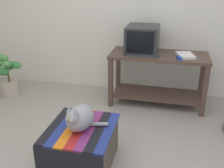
{
  "coord_description": "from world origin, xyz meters",
  "views": [
    {
      "loc": [
        0.68,
        -1.8,
        1.68
      ],
      "look_at": [
        0.08,
        0.85,
        0.55
      ],
      "focal_mm": 42.0,
      "sensor_mm": 36.0,
      "label": 1
    }
  ],
  "objects_px": {
    "cat": "(80,118)",
    "ottoman_with_blanket": "(82,146)",
    "potted_plant": "(7,76)",
    "stapler": "(179,58)",
    "desk": "(158,71)",
    "book": "(185,55)",
    "keyboard": "(144,55)",
    "tv_monitor": "(142,39)"
  },
  "relations": [
    {
      "from": "desk",
      "to": "tv_monitor",
      "type": "bearing_deg",
      "value": 167.44
    },
    {
      "from": "potted_plant",
      "to": "stapler",
      "type": "bearing_deg",
      "value": 1.52
    },
    {
      "from": "ottoman_with_blanket",
      "to": "stapler",
      "type": "distance_m",
      "value": 1.62
    },
    {
      "from": "tv_monitor",
      "to": "keyboard",
      "type": "height_order",
      "value": "tv_monitor"
    },
    {
      "from": "desk",
      "to": "book",
      "type": "xyz_separation_m",
      "value": [
        0.33,
        -0.05,
        0.25
      ]
    },
    {
      "from": "book",
      "to": "stapler",
      "type": "relative_size",
      "value": 2.48
    },
    {
      "from": "cat",
      "to": "stapler",
      "type": "bearing_deg",
      "value": 68.24
    },
    {
      "from": "desk",
      "to": "stapler",
      "type": "xyz_separation_m",
      "value": [
        0.25,
        -0.2,
        0.25
      ]
    },
    {
      "from": "ottoman_with_blanket",
      "to": "potted_plant",
      "type": "height_order",
      "value": "potted_plant"
    },
    {
      "from": "keyboard",
      "to": "cat",
      "type": "xyz_separation_m",
      "value": [
        -0.41,
        -1.36,
        -0.22
      ]
    },
    {
      "from": "desk",
      "to": "ottoman_with_blanket",
      "type": "relative_size",
      "value": 1.89
    },
    {
      "from": "book",
      "to": "cat",
      "type": "relative_size",
      "value": 0.72
    },
    {
      "from": "stapler",
      "to": "tv_monitor",
      "type": "bearing_deg",
      "value": 133.86
    },
    {
      "from": "desk",
      "to": "keyboard",
      "type": "distance_m",
      "value": 0.34
    },
    {
      "from": "tv_monitor",
      "to": "book",
      "type": "bearing_deg",
      "value": -9.44
    },
    {
      "from": "ottoman_with_blanket",
      "to": "book",
      "type": "bearing_deg",
      "value": 56.52
    },
    {
      "from": "ottoman_with_blanket",
      "to": "stapler",
      "type": "height_order",
      "value": "stapler"
    },
    {
      "from": "tv_monitor",
      "to": "cat",
      "type": "height_order",
      "value": "tv_monitor"
    },
    {
      "from": "keyboard",
      "to": "stapler",
      "type": "relative_size",
      "value": 3.64
    },
    {
      "from": "desk",
      "to": "book",
      "type": "bearing_deg",
      "value": -7.19
    },
    {
      "from": "desk",
      "to": "potted_plant",
      "type": "height_order",
      "value": "desk"
    },
    {
      "from": "ottoman_with_blanket",
      "to": "potted_plant",
      "type": "bearing_deg",
      "value": 142.08
    },
    {
      "from": "keyboard",
      "to": "potted_plant",
      "type": "relative_size",
      "value": 0.64
    },
    {
      "from": "tv_monitor",
      "to": "stapler",
      "type": "distance_m",
      "value": 0.57
    },
    {
      "from": "cat",
      "to": "ottoman_with_blanket",
      "type": "bearing_deg",
      "value": 112.26
    },
    {
      "from": "keyboard",
      "to": "ottoman_with_blanket",
      "type": "xyz_separation_m",
      "value": [
        -0.41,
        -1.34,
        -0.53
      ]
    },
    {
      "from": "ottoman_with_blanket",
      "to": "potted_plant",
      "type": "xyz_separation_m",
      "value": [
        -1.54,
        1.2,
        0.13
      ]
    },
    {
      "from": "keyboard",
      "to": "ottoman_with_blanket",
      "type": "height_order",
      "value": "keyboard"
    },
    {
      "from": "cat",
      "to": "potted_plant",
      "type": "height_order",
      "value": "cat"
    },
    {
      "from": "desk",
      "to": "keyboard",
      "type": "height_order",
      "value": "keyboard"
    },
    {
      "from": "potted_plant",
      "to": "keyboard",
      "type": "bearing_deg",
      "value": 4.02
    },
    {
      "from": "desk",
      "to": "potted_plant",
      "type": "distance_m",
      "value": 2.17
    },
    {
      "from": "desk",
      "to": "keyboard",
      "type": "relative_size",
      "value": 3.23
    },
    {
      "from": "tv_monitor",
      "to": "keyboard",
      "type": "relative_size",
      "value": 1.22
    },
    {
      "from": "desk",
      "to": "cat",
      "type": "relative_size",
      "value": 3.41
    },
    {
      "from": "cat",
      "to": "potted_plant",
      "type": "xyz_separation_m",
      "value": [
        -1.55,
        1.23,
        -0.19
      ]
    },
    {
      "from": "desk",
      "to": "potted_plant",
      "type": "relative_size",
      "value": 2.05
    },
    {
      "from": "book",
      "to": "cat",
      "type": "xyz_separation_m",
      "value": [
        -0.93,
        -1.44,
        -0.22
      ]
    },
    {
      "from": "tv_monitor",
      "to": "stapler",
      "type": "bearing_deg",
      "value": -26.59
    },
    {
      "from": "keyboard",
      "to": "cat",
      "type": "distance_m",
      "value": 1.44
    },
    {
      "from": "cat",
      "to": "stapler",
      "type": "xyz_separation_m",
      "value": [
        0.85,
        1.29,
        0.23
      ]
    },
    {
      "from": "desk",
      "to": "tv_monitor",
      "type": "distance_m",
      "value": 0.47
    }
  ]
}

